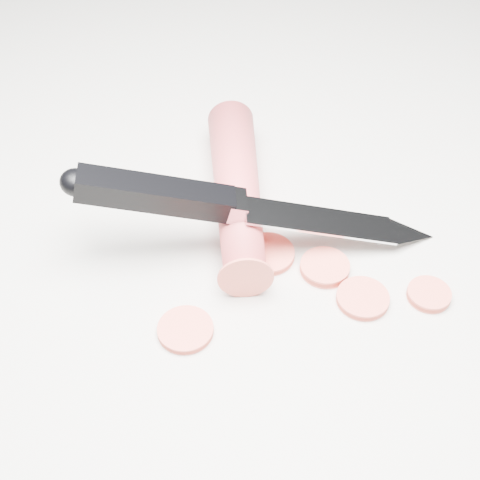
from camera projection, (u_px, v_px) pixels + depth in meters
name	position (u px, v px, depth m)	size (l,w,h in m)	color
ground	(247.00, 264.00, 0.51)	(2.40, 2.40, 0.00)	beige
carrot	(237.00, 189.00, 0.53)	(0.04, 0.04, 0.19)	#D73F46
carrot_slice_0	(363.00, 298.00, 0.48)	(0.04, 0.04, 0.01)	#F35B49
carrot_slice_1	(268.00, 254.00, 0.51)	(0.04, 0.04, 0.01)	#F35B49
carrot_slice_2	(429.00, 294.00, 0.48)	(0.03, 0.03, 0.01)	#F35B49
carrot_slice_3	(325.00, 267.00, 0.50)	(0.04, 0.04, 0.01)	#F35B49
carrot_slice_4	(185.00, 330.00, 0.46)	(0.04, 0.04, 0.01)	#F35B49
kitchen_knife	(258.00, 205.00, 0.49)	(0.27, 0.13, 0.08)	silver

